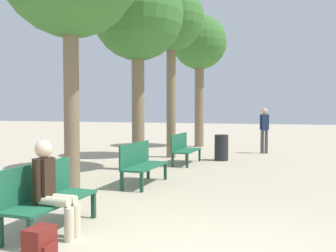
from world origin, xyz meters
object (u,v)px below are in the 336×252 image
(bench_row_2, at_px, (183,147))
(backpack, at_px, (40,246))
(bench_row_1, at_px, (141,162))
(tree_row_1, at_px, (138,17))
(tree_row_3, at_px, (199,45))
(bench_row_0, at_px, (45,193))
(pedestrian_near, at_px, (264,127))
(trash_bin, at_px, (221,148))
(person_seated, at_px, (52,186))
(tree_row_2, at_px, (171,21))

(bench_row_2, distance_m, backpack, 7.65)
(bench_row_1, bearing_deg, tree_row_1, 114.93)
(bench_row_2, bearing_deg, tree_row_3, 99.13)
(bench_row_0, height_order, pedestrian_near, pedestrian_near)
(bench_row_2, height_order, trash_bin, bench_row_2)
(pedestrian_near, bearing_deg, trash_bin, -115.10)
(pedestrian_near, bearing_deg, person_seated, -100.12)
(bench_row_0, relative_size, bench_row_2, 1.00)
(bench_row_2, xyz_separation_m, tree_row_3, (-0.86, 5.37, 4.03))
(tree_row_2, xyz_separation_m, person_seated, (1.11, -8.25, -4.04))
(trash_bin, bearing_deg, pedestrian_near, 64.90)
(tree_row_3, height_order, backpack, tree_row_3)
(tree_row_1, distance_m, tree_row_2, 2.91)
(tree_row_3, relative_size, person_seated, 4.63)
(bench_row_1, relative_size, pedestrian_near, 0.89)
(bench_row_1, distance_m, trash_bin, 4.57)
(tree_row_2, distance_m, backpack, 10.19)
(bench_row_1, bearing_deg, bench_row_0, -90.00)
(bench_row_0, xyz_separation_m, tree_row_3, (-0.86, 12.02, 4.03))
(tree_row_2, height_order, pedestrian_near, tree_row_2)
(bench_row_0, xyz_separation_m, pedestrian_near, (2.12, 10.27, 0.47))
(bench_row_1, height_order, backpack, bench_row_1)
(bench_row_0, bearing_deg, backpack, -55.81)
(trash_bin, bearing_deg, person_seated, -95.05)
(bench_row_0, bearing_deg, tree_row_1, 99.45)
(trash_bin, bearing_deg, bench_row_2, -129.96)
(backpack, xyz_separation_m, trash_bin, (0.30, 8.75, 0.22))
(backpack, bearing_deg, bench_row_0, 124.19)
(person_seated, xyz_separation_m, trash_bin, (0.71, 7.99, -0.25))
(tree_row_3, bearing_deg, person_seated, -84.81)
(bench_row_0, distance_m, pedestrian_near, 10.50)
(backpack, bearing_deg, bench_row_1, 98.66)
(backpack, bearing_deg, tree_row_3, 96.66)
(bench_row_0, xyz_separation_m, person_seated, (0.25, -0.20, 0.16))
(tree_row_1, xyz_separation_m, tree_row_3, (-0.00, 6.84, 0.36))
(bench_row_1, height_order, pedestrian_near, pedestrian_near)
(bench_row_0, relative_size, tree_row_2, 0.26)
(bench_row_0, distance_m, tree_row_1, 6.41)
(tree_row_1, bearing_deg, bench_row_2, 59.57)
(bench_row_0, xyz_separation_m, backpack, (0.65, -0.96, -0.31))
(bench_row_0, relative_size, bench_row_1, 1.00)
(tree_row_2, distance_m, trash_bin, 4.67)
(pedestrian_near, bearing_deg, backpack, -97.43)
(pedestrian_near, bearing_deg, tree_row_1, -120.34)
(tree_row_2, bearing_deg, tree_row_1, -90.00)
(person_seated, bearing_deg, pedestrian_near, 79.88)
(tree_row_3, relative_size, backpack, 14.75)
(person_seated, relative_size, trash_bin, 1.51)
(tree_row_2, xyz_separation_m, backpack, (1.52, -9.01, -4.52))
(pedestrian_near, bearing_deg, tree_row_3, 149.65)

